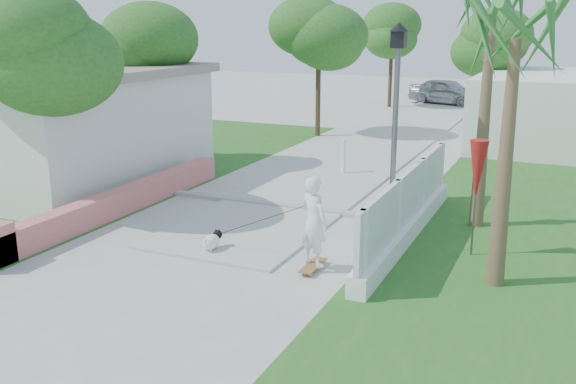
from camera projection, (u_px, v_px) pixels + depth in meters
The scene contains 21 objects.
ground at pixel (130, 301), 10.56m from camera, with size 90.00×90.00×0.00m, color #B7B7B2.
path_strip at pixel (414, 125), 28.19m from camera, with size 3.20×36.00×0.06m, color #B7B7B2.
curb at pixel (282, 206), 15.84m from camera, with size 6.50×0.25×0.10m, color #999993.
grass_left at pixel (108, 166), 20.38m from camera, with size 8.00×20.00×0.01m, color #255E1D.
pink_wall at pixel (109, 205), 14.92m from camera, with size 0.45×8.20×0.80m.
house_left at pixel (31, 122), 18.59m from camera, with size 8.40×7.40×3.23m.
lattice_fence at pixel (408, 214), 13.49m from camera, with size 0.35×7.00×1.50m.
building_right at pixel (564, 110), 23.73m from camera, with size 6.00×8.00×2.60m, color silver.
street_lamp at pixel (395, 120), 13.64m from camera, with size 0.44×0.44×4.44m.
bollard at pixel (343, 155), 19.15m from camera, with size 0.14×0.14×1.09m.
patio_umbrella at pixel (477, 172), 12.20m from camera, with size 0.36×0.36×2.30m.
tree_left_near at pixel (37, 52), 13.98m from camera, with size 3.60×3.60×5.28m.
tree_left_mid at pixel (151, 54), 19.31m from camera, with size 3.20×3.20×4.85m.
tree_path_left at pixel (319, 38), 24.85m from camera, with size 3.40×3.40×5.23m.
tree_path_right at pixel (497, 46), 26.01m from camera, with size 3.00×3.00×4.79m.
tree_path_far at pixel (392, 34), 33.59m from camera, with size 3.20×3.20×5.17m.
palm_far at pixel (492, 20), 13.32m from camera, with size 1.80×1.80×5.30m.
palm_near at pixel (515, 54), 10.23m from camera, with size 1.80×1.80×4.70m.
skateboarder at pixel (288, 221), 11.94m from camera, with size 2.56×0.90×1.79m.
dog at pixel (212, 241), 12.75m from camera, with size 0.32×0.63×0.43m.
parked_car at pixel (447, 92), 35.33m from camera, with size 1.69×4.20×1.43m, color #B4B6BD.
Camera 1 is at (6.37, -7.82, 4.46)m, focal length 40.00 mm.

